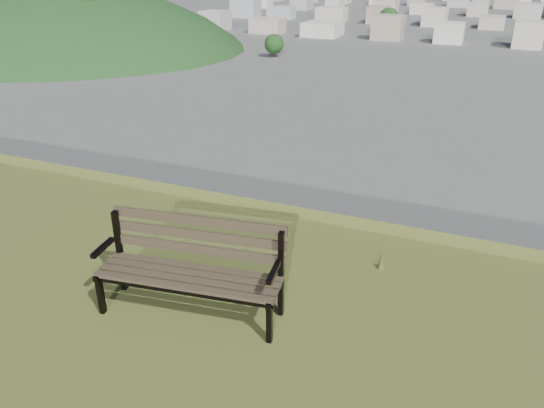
% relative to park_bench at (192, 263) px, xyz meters
% --- Properties ---
extents(park_bench, '(1.79, 0.79, 0.91)m').
position_rel_park_bench_xyz_m(park_bench, '(0.00, 0.00, 0.00)').
color(park_bench, '#403525').
rests_on(park_bench, hilltop_mesa).
extents(green_wooded_hill, '(163.32, 130.65, 81.66)m').
position_rel_park_bench_xyz_m(green_wooded_hill, '(-142.12, 139.02, -25.39)').
color(green_wooded_hill, '#1D3D17').
rests_on(green_wooded_hill, ground).
extents(city_trees, '(406.52, 387.20, 9.98)m').
position_rel_park_bench_xyz_m(city_trees, '(-27.28, 317.22, -20.68)').
color(city_trees, '#37211B').
rests_on(city_trees, ground).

